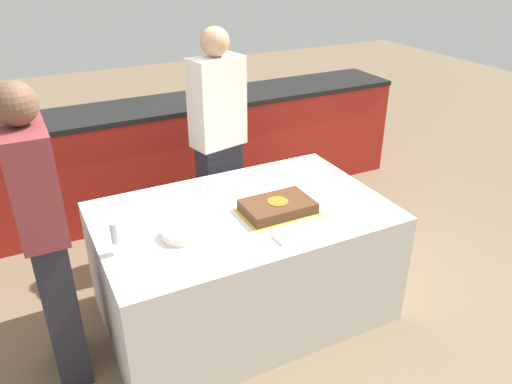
{
  "coord_description": "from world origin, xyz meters",
  "views": [
    {
      "loc": [
        -1.07,
        -2.28,
        2.14
      ],
      "look_at": [
        0.09,
        0.0,
        0.83
      ],
      "focal_mm": 35.0,
      "sensor_mm": 36.0,
      "label": 1
    }
  ],
  "objects_px": {
    "person_seated_left": "(46,241)",
    "plate_stack": "(182,233)",
    "person_cutting_cake": "(219,143)",
    "cake": "(278,207)",
    "wine_glass": "(116,234)"
  },
  "relations": [
    {
      "from": "plate_stack",
      "to": "person_cutting_cake",
      "type": "xyz_separation_m",
      "value": [
        0.58,
        0.86,
        0.1
      ]
    },
    {
      "from": "person_cutting_cake",
      "to": "person_seated_left",
      "type": "height_order",
      "value": "person_cutting_cake"
    },
    {
      "from": "cake",
      "to": "plate_stack",
      "type": "relative_size",
      "value": 2.01
    },
    {
      "from": "cake",
      "to": "wine_glass",
      "type": "xyz_separation_m",
      "value": [
        -0.92,
        -0.01,
        0.08
      ]
    },
    {
      "from": "person_seated_left",
      "to": "plate_stack",
      "type": "bearing_deg",
      "value": -99.69
    },
    {
      "from": "person_cutting_cake",
      "to": "wine_glass",
      "type": "bearing_deg",
      "value": 30.31
    },
    {
      "from": "plate_stack",
      "to": "person_seated_left",
      "type": "xyz_separation_m",
      "value": [
        -0.65,
        0.11,
        0.08
      ]
    },
    {
      "from": "person_cutting_cake",
      "to": "plate_stack",
      "type": "bearing_deg",
      "value": 43.12
    },
    {
      "from": "person_cutting_cake",
      "to": "person_seated_left",
      "type": "relative_size",
      "value": 1.02
    },
    {
      "from": "plate_stack",
      "to": "person_cutting_cake",
      "type": "height_order",
      "value": "person_cutting_cake"
    },
    {
      "from": "person_seated_left",
      "to": "person_cutting_cake",
      "type": "bearing_deg",
      "value": -58.64
    },
    {
      "from": "cake",
      "to": "wine_glass",
      "type": "relative_size",
      "value": 2.45
    },
    {
      "from": "cake",
      "to": "wine_glass",
      "type": "height_order",
      "value": "wine_glass"
    },
    {
      "from": "plate_stack",
      "to": "wine_glass",
      "type": "xyz_separation_m",
      "value": [
        -0.34,
        -0.0,
        0.09
      ]
    },
    {
      "from": "plate_stack",
      "to": "person_cutting_cake",
      "type": "relative_size",
      "value": 0.13
    }
  ]
}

